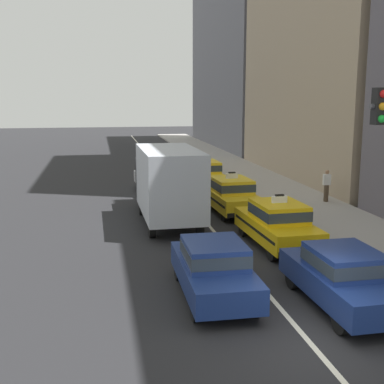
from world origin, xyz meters
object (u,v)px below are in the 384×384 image
(box_truck_left_second, at_px, (167,181))
(taxi_right_third, at_px, (231,194))
(taxi_right_fourth, at_px, (204,174))
(sedan_right_nearest, at_px, (343,276))
(taxi_right_second, at_px, (277,223))
(sedan_right_fifth, at_px, (189,162))
(sedan_left_nearest, at_px, (214,267))
(pedestrian_mid_block, at_px, (327,186))
(sedan_left_third, at_px, (154,177))

(box_truck_left_second, relative_size, taxi_right_third, 1.51)
(taxi_right_fourth, bearing_deg, sedan_right_nearest, -89.94)
(box_truck_left_second, bearing_deg, taxi_right_second, -51.90)
(sedan_right_fifth, bearing_deg, taxi_right_third, -90.80)
(taxi_right_third, bearing_deg, sedan_right_nearest, -89.60)
(sedan_right_nearest, xyz_separation_m, taxi_right_second, (0.20, 5.38, 0.03))
(box_truck_left_second, distance_m, taxi_right_fourth, 8.17)
(sedan_right_fifth, bearing_deg, sedan_left_nearest, -98.44)
(sedan_left_nearest, distance_m, taxi_right_second, 5.31)
(box_truck_left_second, height_order, pedestrian_mid_block, box_truck_left_second)
(taxi_right_second, bearing_deg, sedan_left_nearest, -128.84)
(sedan_left_nearest, distance_m, sedan_right_fifth, 21.93)
(sedan_left_nearest, height_order, taxi_right_fourth, taxi_right_fourth)
(sedan_left_third, distance_m, sedan_right_nearest, 17.00)
(sedan_left_nearest, relative_size, taxi_right_fourth, 0.94)
(taxi_right_third, relative_size, taxi_right_fourth, 1.01)
(sedan_left_nearest, xyz_separation_m, sedan_right_nearest, (3.13, -1.24, 0.00))
(sedan_left_third, bearing_deg, taxi_right_third, -62.97)
(sedan_right_nearest, xyz_separation_m, sedan_right_fifth, (0.09, 22.94, 0.00))
(sedan_left_nearest, xyz_separation_m, sedan_right_fifth, (3.22, 21.70, 0.00))
(sedan_right_nearest, relative_size, pedestrian_mid_block, 2.69)
(taxi_right_fourth, bearing_deg, sedan_right_fifth, 88.89)
(sedan_right_nearest, height_order, taxi_right_fourth, taxi_right_fourth)
(box_truck_left_second, bearing_deg, taxi_right_third, 19.11)
(sedan_left_nearest, bearing_deg, box_truck_left_second, 90.75)
(sedan_left_nearest, relative_size, box_truck_left_second, 0.62)
(sedan_left_third, relative_size, pedestrian_mid_block, 2.72)
(taxi_right_fourth, relative_size, pedestrian_mid_block, 2.85)
(sedan_left_nearest, bearing_deg, taxi_right_second, 51.16)
(sedan_left_nearest, height_order, taxi_right_third, taxi_right_third)
(taxi_right_fourth, distance_m, pedestrian_mid_block, 7.50)
(sedan_right_nearest, relative_size, taxi_right_fourth, 0.94)
(taxi_right_second, bearing_deg, sedan_right_fifth, 90.36)
(taxi_right_second, xyz_separation_m, taxi_right_fourth, (-0.22, 11.85, 0.00))
(pedestrian_mid_block, bearing_deg, taxi_right_third, -169.89)
(taxi_right_third, bearing_deg, sedan_left_nearest, -107.60)
(sedan_right_nearest, distance_m, taxi_right_second, 5.38)
(box_truck_left_second, height_order, taxi_right_second, box_truck_left_second)
(taxi_right_fourth, relative_size, sedan_right_fifth, 1.06)
(sedan_right_nearest, bearing_deg, sedan_left_nearest, 158.31)
(sedan_left_third, height_order, sedan_right_fifth, same)
(sedan_left_nearest, relative_size, pedestrian_mid_block, 2.68)
(sedan_right_fifth, bearing_deg, taxi_right_fourth, -91.11)
(sedan_left_nearest, xyz_separation_m, taxi_right_third, (3.05, 9.62, 0.03))
(sedan_left_third, relative_size, taxi_right_second, 0.95)
(taxi_right_third, relative_size, pedestrian_mid_block, 2.88)
(taxi_right_second, height_order, taxi_right_fourth, same)
(sedan_left_nearest, xyz_separation_m, taxi_right_fourth, (3.11, 15.99, 0.03))
(sedan_left_third, height_order, taxi_right_third, taxi_right_third)
(taxi_right_second, height_order, sedan_right_fifth, taxi_right_second)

